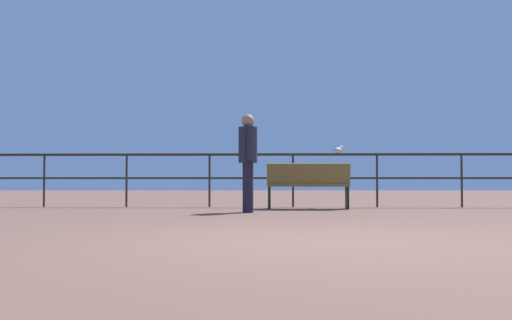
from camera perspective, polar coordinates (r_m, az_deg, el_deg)
ground_plane at (r=5.23m, az=6.64°, el=-7.87°), size 60.00×60.00×0.00m
pier_railing at (r=12.20m, az=3.60°, el=-0.76°), size 20.81×0.05×1.11m
bench_near_left at (r=11.32m, az=5.07°, el=-2.23°), size 1.59×0.65×0.87m
person_by_bench at (r=10.06m, az=-0.79°, el=0.40°), size 0.32×0.53×1.68m
seagull_on_rail at (r=12.30m, az=8.00°, el=0.99°), size 0.26×0.31×0.17m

